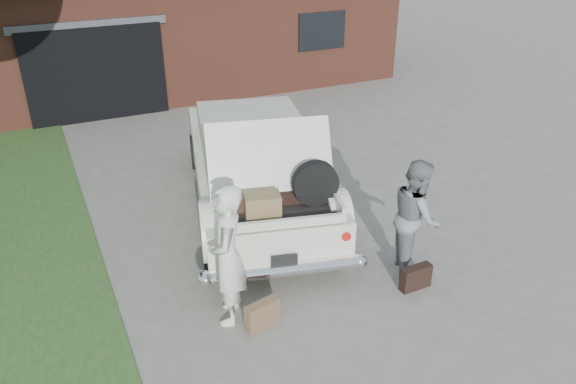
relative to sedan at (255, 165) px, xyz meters
name	(u,v)px	position (x,y,z in m)	size (l,w,h in m)	color
ground	(306,280)	(-0.19, -2.31, -0.77)	(90.00, 90.00, 0.00)	gray
house	(162,17)	(0.79, 9.16, 0.90)	(12.80, 7.80, 3.30)	brown
sedan	(255,165)	(0.00, 0.00, 0.00)	(3.23, 5.60, 2.07)	white
woman_left	(227,256)	(-1.42, -2.60, 0.15)	(0.67, 0.44, 1.84)	silver
woman_right	(416,216)	(1.31, -2.66, 0.07)	(0.81, 0.63, 1.67)	gray
suitcase_left	(262,314)	(-1.12, -2.93, -0.60)	(0.45, 0.14, 0.35)	brown
suitcase_right	(416,277)	(1.06, -3.11, -0.60)	(0.44, 0.14, 0.34)	black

